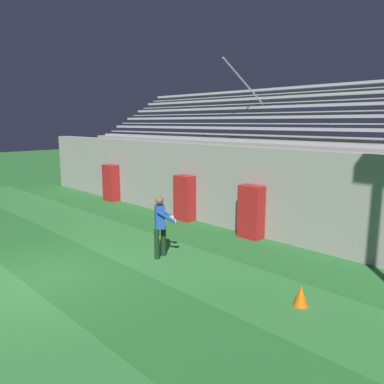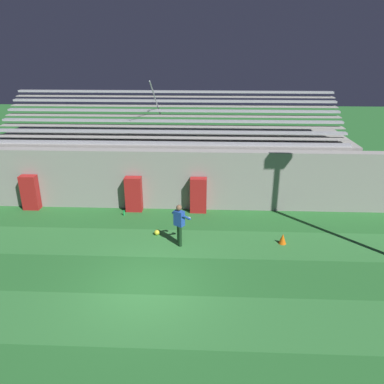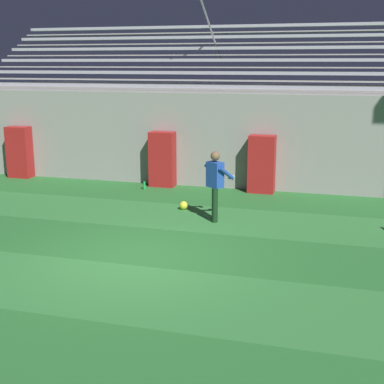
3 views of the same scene
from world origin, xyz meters
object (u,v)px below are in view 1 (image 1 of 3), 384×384
Objects in this scene: padding_pillar_gate_left at (184,198)px; padding_pillar_far_left at (111,183)px; traffic_cone at (301,296)px; goalkeeper at (161,223)px; water_bottle at (166,218)px; padding_pillar_gate_right at (251,212)px; soccer_ball at (158,239)px.

padding_pillar_gate_left and padding_pillar_far_left have the same top height.
goalkeeper is at bearing -177.01° from traffic_cone.
water_bottle is (-0.38, -0.57, -0.71)m from padding_pillar_gate_left.
padding_pillar_far_left is at bearing 165.56° from traffic_cone.
padding_pillar_gate_left is 1.00× the size of padding_pillar_gate_right.
padding_pillar_gate_right and padding_pillar_far_left have the same top height.
padding_pillar_far_left is 11.69m from traffic_cone.
traffic_cone reaches higher than water_bottle.
padding_pillar_far_left is 6.77m from soccer_ball.
traffic_cone is 1.75× the size of water_bottle.
padding_pillar_gate_right is at bearing 55.84° from soccer_ball.
soccer_ball is (6.29, -2.41, -0.72)m from padding_pillar_far_left.
goalkeeper is (7.28, -3.12, 0.12)m from padding_pillar_far_left.
soccer_ball is at bearing -20.97° from padding_pillar_far_left.
goalkeeper is at bearing -101.59° from padding_pillar_gate_right.
padding_pillar_far_left is at bearing 172.80° from water_bottle.
padding_pillar_far_left is at bearing 180.00° from padding_pillar_gate_right.
padding_pillar_gate_right is (3.01, 0.00, 0.00)m from padding_pillar_gate_left.
water_bottle is at bearing -123.75° from padding_pillar_gate_left.
padding_pillar_far_left is at bearing 180.00° from padding_pillar_gate_left.
goalkeeper reaches higher than padding_pillar_far_left.
padding_pillar_gate_left is 0.99× the size of goalkeeper.
water_bottle is at bearing -7.20° from padding_pillar_far_left.
soccer_ball is 0.52× the size of traffic_cone.
padding_pillar_gate_left is at bearing 127.23° from goalkeeper.
padding_pillar_gate_left reaches higher than water_bottle.
padding_pillar_gate_left and padding_pillar_gate_right have the same top height.
water_bottle is at bearing -170.43° from padding_pillar_gate_right.
padding_pillar_gate_left is 3.95× the size of traffic_cone.
padding_pillar_gate_left is at bearing 0.00° from padding_pillar_far_left.
padding_pillar_gate_left reaches higher than traffic_cone.
goalkeeper is 3.98× the size of traffic_cone.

